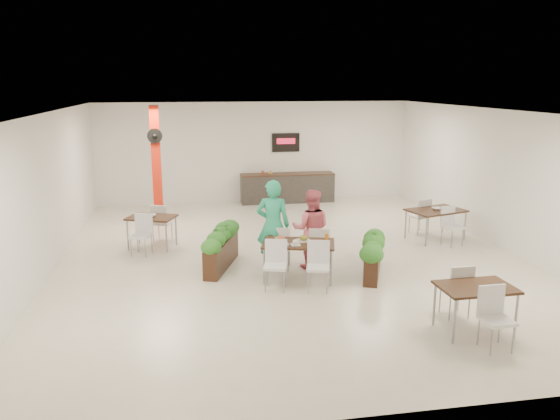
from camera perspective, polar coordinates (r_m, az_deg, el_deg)
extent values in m
plane|color=beige|center=(12.20, 1.05, -4.95)|extent=(12.00, 12.00, 0.00)
cube|color=white|center=(17.66, -2.63, 6.04)|extent=(10.00, 0.10, 3.20)
cube|color=white|center=(6.22, 11.72, -7.84)|extent=(10.00, 0.10, 3.20)
cube|color=white|center=(11.92, -23.24, 1.49)|extent=(0.10, 12.00, 3.20)
cube|color=white|center=(13.65, 22.20, 2.95)|extent=(0.10, 12.00, 3.20)
cube|color=white|center=(11.61, 1.12, 10.24)|extent=(10.00, 12.00, 0.04)
cube|color=red|center=(15.36, -12.77, 4.65)|extent=(0.25, 0.25, 3.20)
cylinder|color=black|center=(15.08, -12.96, 7.55)|extent=(0.40, 0.06, 0.40)
sphere|color=black|center=(15.05, -12.97, 7.54)|extent=(0.12, 0.12, 0.12)
cube|color=#282624|center=(17.65, 0.78, 2.27)|extent=(3.00, 0.60, 0.90)
cube|color=black|center=(17.57, 0.78, 3.78)|extent=(3.00, 0.62, 0.04)
cube|color=black|center=(17.73, 0.61, 7.06)|extent=(0.90, 0.04, 0.60)
cube|color=red|center=(17.70, 0.63, 7.21)|extent=(0.60, 0.02, 0.18)
imported|color=#A4381B|center=(17.42, -1.81, 4.08)|extent=(0.09, 0.09, 0.19)
imported|color=gold|center=(17.46, -0.99, 4.06)|extent=(0.13, 0.13, 0.17)
cube|color=black|center=(10.68, 1.94, -3.51)|extent=(1.56, 1.13, 0.04)
cylinder|color=gray|center=(10.53, -1.68, -5.91)|extent=(0.04, 0.04, 0.71)
cylinder|color=gray|center=(10.46, 5.34, -6.09)|extent=(0.04, 0.04, 0.71)
cylinder|color=gray|center=(11.17, -1.27, -4.77)|extent=(0.04, 0.04, 0.71)
cylinder|color=gray|center=(11.11, 5.33, -4.93)|extent=(0.04, 0.04, 0.71)
cube|color=white|center=(11.36, 0.07, -3.95)|extent=(0.51, 0.51, 0.05)
cube|color=white|center=(11.11, -0.01, -3.00)|extent=(0.42, 0.15, 0.45)
cylinder|color=gray|center=(11.58, 0.99, -4.83)|extent=(0.02, 0.02, 0.43)
cylinder|color=gray|center=(11.61, -0.69, -4.79)|extent=(0.02, 0.02, 0.43)
cylinder|color=gray|center=(11.26, 0.86, -5.36)|extent=(0.02, 0.02, 0.43)
cylinder|color=gray|center=(11.29, -0.87, -5.32)|extent=(0.02, 0.02, 0.43)
cube|color=white|center=(11.32, 4.12, -4.04)|extent=(0.51, 0.51, 0.05)
cube|color=white|center=(11.07, 4.12, -3.10)|extent=(0.42, 0.15, 0.45)
cylinder|color=gray|center=(11.56, 4.96, -4.92)|extent=(0.02, 0.02, 0.43)
cylinder|color=gray|center=(11.56, 3.27, -4.89)|extent=(0.02, 0.02, 0.43)
cylinder|color=gray|center=(11.23, 4.95, -5.46)|extent=(0.02, 0.02, 0.43)
cylinder|color=gray|center=(11.24, 3.21, -5.42)|extent=(0.02, 0.02, 0.43)
cube|color=white|center=(10.23, -0.51, -5.92)|extent=(0.51, 0.51, 0.05)
cube|color=white|center=(10.33, -0.41, -4.27)|extent=(0.42, 0.15, 0.45)
cylinder|color=gray|center=(10.16, -1.56, -7.46)|extent=(0.02, 0.02, 0.43)
cylinder|color=gray|center=(10.13, 0.37, -7.52)|extent=(0.02, 0.02, 0.43)
cylinder|color=gray|center=(10.48, -1.35, -6.81)|extent=(0.02, 0.02, 0.43)
cylinder|color=gray|center=(10.45, 0.52, -6.86)|extent=(0.02, 0.02, 0.43)
cube|color=white|center=(10.18, 4.00, -6.04)|extent=(0.51, 0.51, 0.05)
cube|color=white|center=(10.29, 4.04, -4.38)|extent=(0.42, 0.15, 0.45)
cylinder|color=gray|center=(10.11, 2.99, -7.59)|extent=(0.02, 0.02, 0.43)
cylinder|color=gray|center=(10.10, 4.93, -7.63)|extent=(0.02, 0.02, 0.43)
cylinder|color=gray|center=(10.43, 3.06, -6.93)|extent=(0.02, 0.02, 0.43)
cylinder|color=gray|center=(10.42, 4.94, -6.97)|extent=(0.02, 0.02, 0.43)
cube|color=white|center=(10.60, 0.02, -3.48)|extent=(0.37, 0.37, 0.01)
ellipsoid|color=#A9462A|center=(10.58, 0.02, -3.10)|extent=(0.22, 0.22, 0.13)
cube|color=white|center=(10.78, 2.50, -3.20)|extent=(0.32, 0.32, 0.01)
ellipsoid|color=orange|center=(10.77, 2.51, -2.89)|extent=(0.18, 0.18, 0.11)
cube|color=white|center=(10.55, 4.08, -3.60)|extent=(0.32, 0.32, 0.01)
ellipsoid|color=#531410|center=(10.53, 4.08, -3.31)|extent=(0.16, 0.16, 0.10)
cube|color=white|center=(10.50, 1.61, -3.64)|extent=(0.22, 0.22, 0.01)
ellipsoid|color=white|center=(10.49, 1.61, -3.42)|extent=(0.12, 0.12, 0.07)
cylinder|color=orange|center=(10.79, 4.91, -2.86)|extent=(0.07, 0.07, 0.15)
imported|color=brown|center=(10.80, -0.95, -2.94)|extent=(0.12, 0.12, 0.10)
imported|color=#29B586|center=(11.17, -0.74, -1.60)|extent=(0.78, 0.62, 1.90)
imported|color=#F26B7E|center=(11.35, 3.25, -1.98)|extent=(0.94, 0.82, 1.67)
cube|color=black|center=(11.52, -6.13, -4.63)|extent=(0.85, 1.73, 0.58)
ellipsoid|color=#1D5217|center=(10.74, -7.21, -3.70)|extent=(0.40, 0.40, 0.32)
ellipsoid|color=#1D5217|center=(11.07, -6.68, -3.17)|extent=(0.40, 0.40, 0.32)
ellipsoid|color=#1D5217|center=(11.40, -6.18, -2.67)|extent=(0.40, 0.40, 0.32)
ellipsoid|color=#1D5217|center=(11.73, -5.71, -2.20)|extent=(0.40, 0.40, 0.32)
ellipsoid|color=#1D5217|center=(12.06, -5.26, -1.76)|extent=(0.40, 0.40, 0.32)
imported|color=#1D5217|center=(11.38, -6.19, -2.34)|extent=(0.34, 0.29, 0.38)
cube|color=black|center=(11.26, 9.66, -5.26)|extent=(0.87, 1.61, 0.54)
ellipsoid|color=#1D5217|center=(10.50, 9.55, -4.36)|extent=(0.40, 0.40, 0.32)
ellipsoid|color=#1D5217|center=(10.82, 9.65, -3.84)|extent=(0.40, 0.40, 0.32)
ellipsoid|color=#1D5217|center=(11.14, 9.74, -3.35)|extent=(0.40, 0.40, 0.32)
ellipsoid|color=#1D5217|center=(11.46, 9.83, -2.88)|extent=(0.40, 0.40, 0.32)
ellipsoid|color=#1D5217|center=(11.78, 9.91, -2.44)|extent=(0.40, 0.40, 0.32)
imported|color=#1D5217|center=(11.12, 9.75, -3.07)|extent=(0.20, 0.20, 0.35)
cube|color=black|center=(13.06, -13.29, -0.76)|extent=(1.25, 1.04, 0.04)
cylinder|color=gray|center=(13.09, -15.63, -2.55)|extent=(0.04, 0.04, 0.71)
cylinder|color=gray|center=(12.70, -11.79, -2.82)|extent=(0.04, 0.04, 0.71)
cylinder|color=gray|center=(13.60, -14.53, -1.90)|extent=(0.04, 0.04, 0.71)
cylinder|color=gray|center=(13.23, -10.82, -2.13)|extent=(0.04, 0.04, 0.71)
cube|color=white|center=(13.66, -12.21, -1.30)|extent=(0.54, 0.54, 0.05)
cube|color=white|center=(13.43, -12.58, -0.47)|extent=(0.41, 0.19, 0.45)
cylinder|color=gray|center=(13.80, -11.24, -2.11)|extent=(0.02, 0.02, 0.43)
cylinder|color=gray|center=(13.93, -12.54, -2.03)|extent=(0.02, 0.02, 0.43)
cylinder|color=gray|center=(13.50, -11.78, -2.48)|extent=(0.02, 0.02, 0.43)
cylinder|color=gray|center=(13.63, -13.10, -2.39)|extent=(0.02, 0.02, 0.43)
cube|color=white|center=(12.60, -14.33, -2.64)|extent=(0.54, 0.54, 0.05)
cube|color=white|center=(12.70, -14.03, -1.32)|extent=(0.41, 0.19, 0.45)
cylinder|color=gray|center=(12.59, -15.30, -3.82)|extent=(0.02, 0.02, 0.43)
cylinder|color=gray|center=(12.45, -13.89, -3.93)|extent=(0.02, 0.02, 0.43)
cylinder|color=gray|center=(12.88, -14.64, -3.39)|extent=(0.02, 0.02, 0.43)
cylinder|color=gray|center=(12.74, -13.26, -3.50)|extent=(0.02, 0.02, 0.43)
imported|color=white|center=(13.05, -13.30, -0.56)|extent=(0.22, 0.22, 0.05)
cube|color=black|center=(13.93, 15.99, -0.04)|extent=(1.53, 1.22, 0.04)
cylinder|color=gray|center=(13.35, 15.04, -2.21)|extent=(0.04, 0.04, 0.71)
cylinder|color=gray|center=(14.16, 18.76, -1.59)|extent=(0.04, 0.04, 0.71)
cylinder|color=gray|center=(13.92, 12.98, -1.47)|extent=(0.04, 0.04, 0.71)
cylinder|color=gray|center=(14.69, 16.67, -0.92)|extent=(0.04, 0.04, 0.71)
cube|color=white|center=(14.43, 14.34, -0.63)|extent=(0.52, 0.52, 0.05)
cube|color=white|center=(14.24, 14.89, 0.18)|extent=(0.41, 0.16, 0.45)
cylinder|color=gray|center=(14.72, 14.37, -1.31)|extent=(0.02, 0.02, 0.43)
cylinder|color=gray|center=(14.51, 13.35, -1.46)|extent=(0.02, 0.02, 0.43)
cylinder|color=gray|center=(14.47, 15.24, -1.61)|extent=(0.02, 0.02, 0.43)
cylinder|color=gray|center=(14.26, 14.21, -1.77)|extent=(0.02, 0.02, 0.43)
cube|color=white|center=(13.57, 17.60, -1.72)|extent=(0.52, 0.52, 0.05)
cube|color=white|center=(13.65, 17.13, -0.52)|extent=(0.41, 0.16, 0.45)
cylinder|color=gray|center=(13.40, 17.50, -2.94)|extent=(0.02, 0.02, 0.43)
cylinder|color=gray|center=(13.63, 18.54, -2.75)|extent=(0.02, 0.02, 0.43)
cylinder|color=gray|center=(13.64, 16.52, -2.59)|extent=(0.02, 0.02, 0.43)
cylinder|color=gray|center=(13.86, 17.56, -2.41)|extent=(0.02, 0.02, 0.43)
imported|color=white|center=(13.92, 16.00, 0.14)|extent=(0.22, 0.22, 0.05)
cube|color=black|center=(8.98, 19.82, -7.61)|extent=(1.15, 0.78, 0.04)
cylinder|color=gray|center=(8.63, 17.76, -11.02)|extent=(0.04, 0.04, 0.71)
cylinder|color=gray|center=(9.14, 23.44, -10.11)|extent=(0.04, 0.04, 0.71)
cylinder|color=gray|center=(9.14, 15.83, -9.49)|extent=(0.04, 0.04, 0.71)
cylinder|color=gray|center=(9.62, 21.30, -8.73)|extent=(0.04, 0.04, 0.71)
cube|color=white|center=(9.56, 17.85, -7.98)|extent=(0.43, 0.43, 0.05)
cube|color=white|center=(9.32, 18.52, -6.94)|extent=(0.42, 0.05, 0.45)
cylinder|color=gray|center=(9.86, 18.15, -8.81)|extent=(0.02, 0.02, 0.43)
cylinder|color=gray|center=(9.71, 16.37, -9.04)|extent=(0.02, 0.02, 0.43)
cylinder|color=gray|center=(9.59, 19.14, -9.52)|extent=(0.02, 0.02, 0.43)
cylinder|color=gray|center=(9.43, 17.33, -9.78)|extent=(0.02, 0.02, 0.43)
cube|color=white|center=(8.62, 21.72, -10.68)|extent=(0.43, 0.43, 0.05)
cube|color=white|center=(8.67, 21.19, -8.70)|extent=(0.42, 0.05, 0.45)
cylinder|color=gray|center=(8.50, 21.23, -12.72)|extent=(0.02, 0.02, 0.43)
cylinder|color=gray|center=(8.68, 23.17, -12.36)|extent=(0.02, 0.02, 0.43)
cylinder|color=gray|center=(8.76, 20.03, -11.83)|extent=(0.02, 0.02, 0.43)
cylinder|color=gray|center=(8.93, 21.94, -11.50)|extent=(0.02, 0.02, 0.43)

